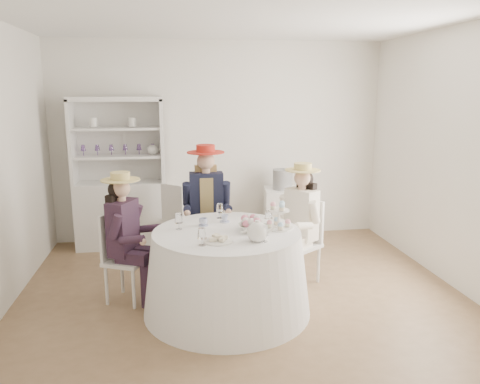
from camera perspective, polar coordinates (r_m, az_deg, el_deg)
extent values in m
plane|color=brown|center=(4.90, 0.18, -12.33)|extent=(4.50, 4.50, 0.00)
plane|color=white|center=(4.50, 0.20, 20.69)|extent=(4.50, 4.50, 0.00)
plane|color=silver|center=(6.48, -2.50, 6.15)|extent=(4.50, 0.00, 4.50)
plane|color=silver|center=(2.59, 6.90, -3.31)|extent=(4.50, 0.00, 4.50)
plane|color=silver|center=(5.33, 24.90, 3.69)|extent=(0.00, 4.50, 4.50)
cone|color=white|center=(4.43, -1.60, -9.74)|extent=(1.56, 1.56, 0.76)
cylinder|color=white|center=(4.30, -1.63, -4.90)|extent=(1.36, 1.36, 0.02)
cube|color=silver|center=(6.40, -14.20, -2.64)|extent=(1.24, 0.75, 0.87)
cube|color=silver|center=(6.41, -14.49, 6.19)|extent=(1.12, 0.37, 1.06)
cube|color=silver|center=(6.19, -14.94, 10.90)|extent=(1.24, 0.75, 0.06)
cube|color=silver|center=(6.31, -19.76, 5.76)|extent=(0.16, 0.43, 1.06)
cube|color=silver|center=(6.19, -9.47, 6.20)|extent=(0.16, 0.43, 1.06)
cube|color=silver|center=(6.25, -14.57, 4.24)|extent=(1.15, 0.69, 0.03)
cube|color=silver|center=(6.21, -14.75, 7.51)|extent=(1.15, 0.69, 0.03)
sphere|color=white|center=(6.20, -10.60, 5.09)|extent=(0.14, 0.14, 0.14)
cube|color=silver|center=(6.45, 5.13, -2.82)|extent=(0.53, 0.53, 0.73)
cylinder|color=black|center=(6.34, 5.22, 1.56)|extent=(0.28, 0.28, 0.27)
cube|color=silver|center=(4.75, -13.66, -8.16)|extent=(0.49, 0.49, 0.04)
cylinder|color=silver|center=(4.64, -12.85, -11.42)|extent=(0.03, 0.03, 0.40)
cylinder|color=silver|center=(4.87, -11.15, -10.14)|extent=(0.03, 0.03, 0.40)
cylinder|color=silver|center=(4.78, -15.97, -10.86)|extent=(0.03, 0.03, 0.40)
cylinder|color=silver|center=(5.01, -14.17, -9.66)|extent=(0.03, 0.03, 0.40)
cube|color=silver|center=(4.75, -15.55, -5.10)|extent=(0.17, 0.33, 0.46)
cube|color=black|center=(4.65, -14.07, -4.21)|extent=(0.30, 0.38, 0.53)
cube|color=black|center=(4.60, -13.03, -7.81)|extent=(0.33, 0.24, 0.11)
cylinder|color=black|center=(4.64, -11.45, -11.19)|extent=(0.09, 0.09, 0.42)
cylinder|color=black|center=(4.46, -14.93, -4.11)|extent=(0.18, 0.14, 0.25)
cube|color=black|center=(4.74, -12.05, -7.18)|extent=(0.33, 0.24, 0.11)
cylinder|color=black|center=(4.78, -10.52, -10.47)|extent=(0.09, 0.09, 0.42)
cylinder|color=black|center=(4.77, -12.59, -2.91)|extent=(0.18, 0.14, 0.25)
cylinder|color=#D8A889|center=(4.58, -14.26, -0.80)|extent=(0.08, 0.08, 0.07)
sphere|color=#D8A889|center=(4.56, -14.32, 0.43)|extent=(0.17, 0.17, 0.17)
sphere|color=black|center=(4.58, -14.76, 0.29)|extent=(0.17, 0.17, 0.17)
cube|color=black|center=(4.65, -14.95, -2.28)|extent=(0.16, 0.23, 0.35)
cylinder|color=#D0B865|center=(4.54, -14.38, 1.45)|extent=(0.37, 0.37, 0.01)
cylinder|color=#D0B865|center=(4.54, -14.40, 1.90)|extent=(0.18, 0.18, 0.07)
cube|color=silver|center=(5.34, -4.05, -4.92)|extent=(0.43, 0.43, 0.04)
cylinder|color=silver|center=(5.25, -5.75, -7.99)|extent=(0.04, 0.04, 0.46)
cylinder|color=silver|center=(5.26, -2.11, -7.88)|extent=(0.04, 0.04, 0.46)
cylinder|color=silver|center=(5.56, -5.80, -6.81)|extent=(0.04, 0.04, 0.46)
cylinder|color=silver|center=(5.58, -2.37, -6.71)|extent=(0.04, 0.04, 0.46)
cube|color=silver|center=(5.44, -4.18, -1.53)|extent=(0.39, 0.04, 0.52)
cube|color=#181B31|center=(5.26, -4.12, -0.87)|extent=(0.38, 0.22, 0.60)
cube|color=tan|center=(5.26, -4.12, -0.87)|extent=(0.15, 0.23, 0.52)
cube|color=#181B31|center=(5.19, -5.03, -4.48)|extent=(0.15, 0.36, 0.12)
cylinder|color=#181B31|center=(5.15, -4.92, -8.25)|extent=(0.10, 0.10, 0.48)
cylinder|color=#181B31|center=(5.20, -6.47, -0.25)|extent=(0.10, 0.18, 0.28)
cube|color=#181B31|center=(5.20, -2.97, -4.43)|extent=(0.15, 0.36, 0.12)
cylinder|color=#181B31|center=(5.16, -2.83, -8.19)|extent=(0.10, 0.10, 0.48)
cylinder|color=#181B31|center=(5.21, -1.76, -0.13)|extent=(0.10, 0.18, 0.28)
cylinder|color=#D8A889|center=(5.19, -4.17, 2.58)|extent=(0.09, 0.09, 0.08)
sphere|color=#D8A889|center=(5.17, -4.19, 3.83)|extent=(0.20, 0.20, 0.20)
sphere|color=tan|center=(5.22, -4.21, 3.73)|extent=(0.20, 0.20, 0.20)
cube|color=tan|center=(5.30, -4.19, 1.19)|extent=(0.25, 0.09, 0.39)
cylinder|color=#B4271B|center=(5.16, -4.21, 4.85)|extent=(0.41, 0.41, 0.01)
cylinder|color=#B4271B|center=(5.16, -4.22, 5.31)|extent=(0.21, 0.21, 0.08)
cube|color=silver|center=(5.08, 7.26, -6.47)|extent=(0.52, 0.52, 0.04)
cylinder|color=silver|center=(5.14, 4.84, -8.73)|extent=(0.03, 0.03, 0.41)
cylinder|color=silver|center=(4.96, 7.44, -9.58)|extent=(0.03, 0.03, 0.41)
cylinder|color=silver|center=(5.35, 6.97, -7.91)|extent=(0.03, 0.03, 0.41)
cylinder|color=silver|center=(5.18, 9.53, -8.68)|extent=(0.03, 0.03, 0.41)
cube|color=silver|center=(5.13, 8.51, -3.39)|extent=(0.23, 0.30, 0.46)
cube|color=white|center=(5.00, 7.50, -2.69)|extent=(0.34, 0.38, 0.54)
cube|color=white|center=(5.03, 5.74, -5.75)|extent=(0.33, 0.28, 0.11)
cylinder|color=white|center=(5.03, 4.69, -9.09)|extent=(0.09, 0.09, 0.43)
cylinder|color=white|center=(5.07, 5.57, -1.66)|extent=(0.18, 0.16, 0.25)
cube|color=white|center=(4.93, 7.22, -6.17)|extent=(0.33, 0.28, 0.11)
cylinder|color=white|center=(4.93, 6.16, -9.58)|extent=(0.09, 0.09, 0.43)
cylinder|color=white|center=(4.84, 9.01, -2.44)|extent=(0.18, 0.16, 0.25)
cylinder|color=#D8A889|center=(4.93, 7.59, 0.53)|extent=(0.08, 0.08, 0.07)
sphere|color=#D8A889|center=(4.91, 7.63, 1.70)|extent=(0.18, 0.18, 0.18)
sphere|color=black|center=(4.94, 7.93, 1.60)|extent=(0.18, 0.18, 0.18)
cube|color=black|center=(5.01, 8.08, -0.80)|extent=(0.19, 0.22, 0.35)
cylinder|color=#D0B865|center=(4.90, 7.66, 2.66)|extent=(0.37, 0.37, 0.01)
cylinder|color=#D0B865|center=(4.89, 7.67, 3.09)|extent=(0.19, 0.19, 0.07)
cube|color=silver|center=(6.06, -7.11, -3.35)|extent=(0.53, 0.53, 0.04)
cylinder|color=silver|center=(6.13, -5.08, -5.19)|extent=(0.03, 0.03, 0.41)
cylinder|color=silver|center=(6.32, -7.17, -4.71)|extent=(0.03, 0.03, 0.41)
cylinder|color=silver|center=(5.92, -6.93, -5.89)|extent=(0.03, 0.03, 0.41)
cylinder|color=silver|center=(6.11, -9.03, -5.36)|extent=(0.03, 0.03, 0.41)
cube|color=silver|center=(5.87, -8.25, -1.35)|extent=(0.28, 0.26, 0.47)
imported|color=white|center=(4.46, -4.49, -3.72)|extent=(0.10, 0.10, 0.06)
imported|color=white|center=(4.57, -1.87, -3.30)|extent=(0.07, 0.07, 0.06)
imported|color=white|center=(4.47, 1.52, -3.62)|extent=(0.09, 0.09, 0.07)
imported|color=white|center=(4.28, 1.42, -4.43)|extent=(0.26, 0.26, 0.06)
sphere|color=pink|center=(4.31, 2.23, -3.52)|extent=(0.07, 0.07, 0.07)
sphere|color=white|center=(4.34, 2.01, -3.40)|extent=(0.07, 0.07, 0.07)
sphere|color=pink|center=(4.36, 1.58, -3.34)|extent=(0.07, 0.07, 0.07)
sphere|color=white|center=(4.35, 1.12, -3.36)|extent=(0.07, 0.07, 0.07)
sphere|color=pink|center=(4.33, 0.78, -3.45)|extent=(0.07, 0.07, 0.07)
sphere|color=white|center=(4.29, 0.71, -3.58)|extent=(0.07, 0.07, 0.07)
sphere|color=pink|center=(4.26, 0.93, -3.70)|extent=(0.07, 0.07, 0.07)
sphere|color=white|center=(4.25, 1.36, -3.76)|extent=(0.07, 0.07, 0.07)
sphere|color=pink|center=(4.25, 1.84, -3.74)|extent=(0.07, 0.07, 0.07)
sphere|color=white|center=(4.28, 2.17, -3.65)|extent=(0.07, 0.07, 0.07)
sphere|color=white|center=(4.00, 2.14, -4.89)|extent=(0.18, 0.18, 0.18)
cylinder|color=white|center=(4.01, 3.71, -4.68)|extent=(0.11, 0.03, 0.09)
cylinder|color=white|center=(3.97, 2.15, -3.63)|extent=(0.04, 0.04, 0.02)
cylinder|color=white|center=(4.00, -2.65, -5.99)|extent=(0.25, 0.25, 0.01)
cube|color=beige|center=(3.97, -3.33, -5.79)|extent=(0.06, 0.04, 0.03)
cube|color=beige|center=(3.99, -2.66, -5.51)|extent=(0.07, 0.05, 0.03)
cube|color=beige|center=(4.02, -1.99, -5.56)|extent=(0.07, 0.06, 0.03)
cube|color=beige|center=(4.03, -2.99, -5.35)|extent=(0.07, 0.07, 0.03)
cube|color=beige|center=(3.96, -2.18, -5.83)|extent=(0.06, 0.07, 0.03)
cylinder|color=white|center=(4.38, 4.72, -4.37)|extent=(0.26, 0.26, 0.01)
cylinder|color=white|center=(4.36, 4.74, -3.35)|extent=(0.02, 0.02, 0.18)
cylinder|color=white|center=(4.34, 4.76, -2.23)|extent=(0.20, 0.20, 0.01)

